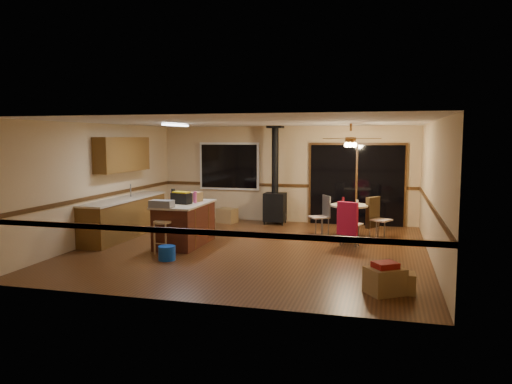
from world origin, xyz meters
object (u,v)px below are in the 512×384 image
(box_corner_a, at_px, (385,281))
(dining_table, at_px, (349,216))
(toolbox_grey, at_px, (162,204))
(blue_bucket, at_px, (167,253))
(kitchen_island, at_px, (185,224))
(chair_near, at_px, (348,219))
(box_corner_b, at_px, (402,283))
(box_under_window, at_px, (227,216))
(chair_left, at_px, (323,211))
(chair_right, at_px, (374,213))
(wood_stove, at_px, (275,197))
(toolbox_black, at_px, (181,198))
(bar_stool, at_px, (163,237))

(box_corner_a, bearing_deg, dining_table, 101.60)
(toolbox_grey, relative_size, blue_bucket, 1.43)
(kitchen_island, height_order, chair_near, chair_near)
(box_corner_a, height_order, box_corner_b, box_corner_a)
(box_corner_a, xyz_separation_m, box_corner_b, (0.25, 0.11, -0.04))
(kitchen_island, xyz_separation_m, box_under_window, (0.01, 2.90, -0.26))
(chair_left, xyz_separation_m, chair_near, (0.65, -1.03, 0.01))
(chair_left, bearing_deg, chair_right, -0.50)
(kitchen_island, xyz_separation_m, box_corner_b, (4.41, -2.30, -0.30))
(wood_stove, relative_size, chair_near, 3.60)
(blue_bucket, bearing_deg, box_corner_b, -12.73)
(chair_left, bearing_deg, toolbox_grey, -140.23)
(kitchen_island, distance_m, toolbox_black, 0.57)
(wood_stove, bearing_deg, box_corner_b, -59.80)
(wood_stove, height_order, toolbox_grey, wood_stove)
(kitchen_island, height_order, toolbox_black, toolbox_black)
(bar_stool, height_order, box_corner_b, bar_stool)
(kitchen_island, bearing_deg, chair_left, 32.17)
(box_under_window, xyz_separation_m, box_corner_a, (4.16, -5.31, -0.00))
(box_corner_a, relative_size, box_corner_b, 1.36)
(kitchen_island, bearing_deg, wood_stove, 66.91)
(bar_stool, relative_size, chair_right, 0.93)
(dining_table, relative_size, chair_left, 1.53)
(blue_bucket, relative_size, dining_table, 0.38)
(box_corner_b, bearing_deg, kitchen_island, 152.47)
(dining_table, bearing_deg, toolbox_black, -153.87)
(toolbox_grey, bearing_deg, chair_near, 21.50)
(chair_left, relative_size, box_corner_a, 1.09)
(chair_right, bearing_deg, toolbox_grey, -149.26)
(wood_stove, distance_m, box_corner_a, 6.19)
(box_corner_b, bearing_deg, toolbox_black, 153.52)
(kitchen_island, relative_size, chair_right, 2.40)
(kitchen_island, distance_m, wood_stove, 3.33)
(toolbox_grey, relative_size, box_under_window, 0.94)
(toolbox_black, bearing_deg, bar_stool, -96.02)
(kitchen_island, bearing_deg, chair_right, 23.76)
(kitchen_island, height_order, wood_stove, wood_stove)
(kitchen_island, height_order, box_under_window, kitchen_island)
(chair_right, bearing_deg, chair_near, -116.29)
(box_corner_b, bearing_deg, box_corner_a, -156.32)
(box_under_window, bearing_deg, toolbox_black, -90.63)
(kitchen_island, bearing_deg, toolbox_black, -107.28)
(bar_stool, height_order, chair_left, chair_left)
(blue_bucket, bearing_deg, toolbox_black, 100.40)
(toolbox_black, relative_size, dining_table, 0.49)
(toolbox_grey, distance_m, chair_near, 3.87)
(bar_stool, xyz_separation_m, blue_bucket, (0.31, -0.49, -0.19))
(toolbox_black, xyz_separation_m, bar_stool, (-0.08, -0.77, -0.69))
(toolbox_black, distance_m, chair_left, 3.34)
(box_corner_a, bearing_deg, bar_stool, 160.09)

